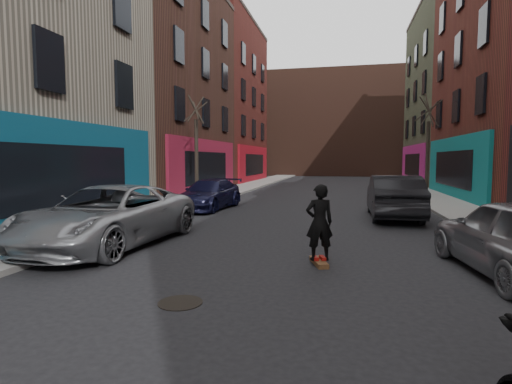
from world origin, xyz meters
The scene contains 12 objects.
sidewalk_left centered at (-6.25, 30.00, 0.07)m, with size 2.50×84.00×0.13m, color gray.
sidewalk_right centered at (6.25, 30.00, 0.07)m, with size 2.50×84.00×0.13m, color gray.
buildings_left centered at (-13.50, 16.00, 8.25)m, with size 12.00×56.00×16.50m, color #5B1B1A.
building_far centered at (0.00, 56.00, 7.00)m, with size 40.00×10.00×14.00m, color #47281E.
tree_left_far centered at (-6.20, 18.00, 3.38)m, with size 2.00×2.00×6.50m, color black, non-canonical shape.
tree_right_far centered at (6.20, 24.00, 3.53)m, with size 2.00×2.00×6.80m, color black, non-canonical shape.
parked_left_far centered at (-4.60, 7.49, 0.79)m, with size 2.61×5.65×1.57m, color gray.
parked_left_end centered at (-4.60, 15.32, 0.67)m, with size 1.86×4.59×1.33m, color black.
parked_right_end centered at (3.20, 14.25, 0.82)m, with size 1.73×4.97×1.64m, color black.
skateboard centered at (0.85, 6.78, 0.05)m, with size 0.22×0.80×0.10m, color brown.
skateboarder centered at (0.85, 6.78, 0.91)m, with size 0.59×0.39×1.63m, color black.
manhole centered at (-1.13, 4.00, 0.01)m, with size 0.70×0.70×0.01m, color black.
Camera 1 is at (1.35, -1.69, 2.26)m, focal length 28.00 mm.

